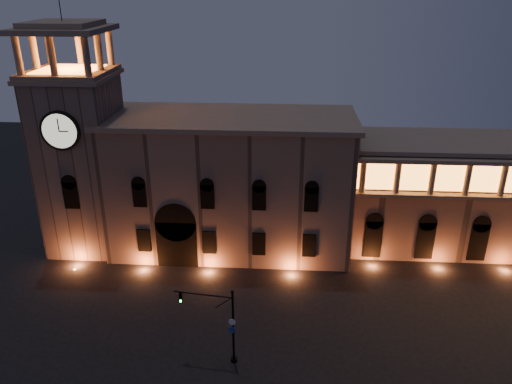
# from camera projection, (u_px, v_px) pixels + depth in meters

# --- Properties ---
(ground) EXTENTS (160.00, 160.00, 0.00)m
(ground) POSITION_uv_depth(u_px,v_px,m) (228.00, 359.00, 46.59)
(ground) COLOR black
(ground) RESTS_ON ground
(government_building) EXTENTS (30.80, 12.80, 17.60)m
(government_building) POSITION_uv_depth(u_px,v_px,m) (230.00, 184.00, 63.38)
(government_building) COLOR #7A5F50
(government_building) RESTS_ON ground
(clock_tower) EXTENTS (9.80, 9.80, 32.40)m
(clock_tower) POSITION_uv_depth(u_px,v_px,m) (81.00, 155.00, 62.11)
(clock_tower) COLOR #7A5F50
(clock_tower) RESTS_ON ground
(colonnade_wing) EXTENTS (40.60, 11.50, 14.50)m
(colonnade_wing) POSITION_uv_depth(u_px,v_px,m) (496.00, 195.00, 63.77)
(colonnade_wing) COLOR brown
(colonnade_wing) RESTS_ON ground
(traffic_light) EXTENTS (5.67, 1.06, 7.82)m
(traffic_light) POSITION_uv_depth(u_px,v_px,m) (223.00, 324.00, 44.94)
(traffic_light) COLOR black
(traffic_light) RESTS_ON ground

